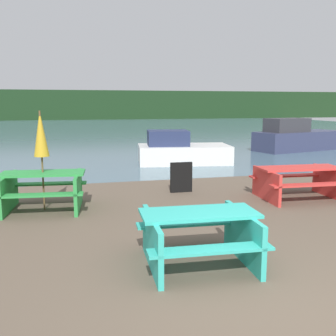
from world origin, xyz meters
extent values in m
plane|color=brown|center=(0.00, 0.00, 0.00)|extent=(60.00, 60.00, 0.00)
cube|color=slate|center=(0.00, 32.40, 0.00)|extent=(60.00, 50.00, 0.00)
cube|color=#193319|center=(0.00, 52.40, 2.00)|extent=(80.00, 1.60, 4.00)
cube|color=#33B7A8|center=(-0.46, 1.41, 0.72)|extent=(1.60, 0.78, 0.04)
cube|color=#33B7A8|center=(-0.49, 0.86, 0.41)|extent=(1.58, 0.36, 0.04)
cube|color=#33B7A8|center=(-0.43, 1.96, 0.41)|extent=(1.58, 0.36, 0.04)
cube|color=#33B7A8|center=(-1.10, 1.45, 0.35)|extent=(0.14, 1.38, 0.70)
cube|color=#33B7A8|center=(0.18, 1.38, 0.35)|extent=(0.14, 1.38, 0.70)
cube|color=red|center=(3.00, 4.45, 0.72)|extent=(1.93, 0.80, 0.04)
cube|color=red|center=(2.97, 3.90, 0.44)|extent=(1.91, 0.38, 0.04)
cube|color=red|center=(3.02, 5.00, 0.44)|extent=(1.91, 0.38, 0.04)
cube|color=red|center=(2.19, 4.49, 0.35)|extent=(0.14, 1.38, 0.70)
cube|color=red|center=(3.80, 4.41, 0.35)|extent=(0.14, 1.38, 0.70)
cube|color=green|center=(-2.67, 4.87, 0.77)|extent=(1.74, 0.86, 0.04)
cube|color=green|center=(-2.73, 4.32, 0.44)|extent=(1.69, 0.45, 0.04)
cube|color=green|center=(-2.62, 5.42, 0.44)|extent=(1.69, 0.45, 0.04)
cube|color=green|center=(-3.37, 4.94, 0.37)|extent=(0.21, 1.38, 0.74)
cube|color=green|center=(-1.98, 4.80, 0.37)|extent=(0.21, 1.38, 0.74)
cylinder|color=brown|center=(-2.67, 4.87, 1.02)|extent=(0.04, 0.04, 2.04)
cone|color=gold|center=(-2.67, 4.87, 1.58)|extent=(0.30, 0.30, 0.92)
cube|color=silver|center=(1.98, 10.40, 0.33)|extent=(3.54, 2.21, 0.67)
cube|color=navy|center=(1.39, 10.48, 0.94)|extent=(1.62, 1.43, 0.55)
cube|color=#333856|center=(8.44, 13.04, 0.44)|extent=(4.71, 2.60, 0.89)
cube|color=#333338|center=(7.66, 12.84, 1.20)|extent=(2.17, 1.54, 0.63)
cube|color=black|center=(0.54, 5.75, 0.38)|extent=(0.55, 0.08, 0.75)
camera|label=1|loc=(-2.12, -3.45, 2.18)|focal=42.00mm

